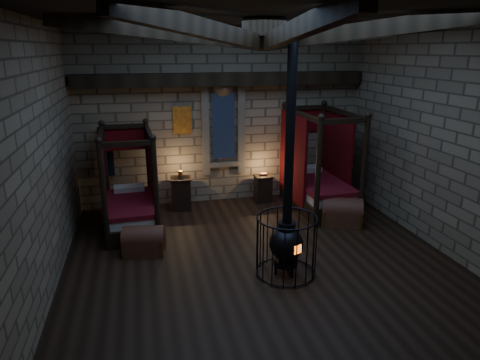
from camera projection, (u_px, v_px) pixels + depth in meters
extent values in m
cube|color=black|center=(261.00, 261.00, 7.85)|extent=(7.00, 7.00, 0.01)
cube|color=#847054|center=(223.00, 118.00, 10.49)|extent=(7.00, 0.02, 4.20)
cube|color=#847054|center=(366.00, 233.00, 3.97)|extent=(7.00, 0.02, 4.20)
cube|color=#847054|center=(40.00, 162.00, 6.47)|extent=(0.02, 7.00, 4.20)
cube|color=#847054|center=(442.00, 140.00, 7.99)|extent=(0.02, 7.00, 4.20)
cube|color=black|center=(264.00, 17.00, 6.61)|extent=(7.00, 7.00, 0.01)
cube|color=black|center=(224.00, 79.00, 10.04)|extent=(6.86, 0.35, 0.30)
cylinder|color=black|center=(264.00, 28.00, 6.65)|extent=(0.70, 0.70, 0.25)
cube|color=black|center=(223.00, 127.00, 10.50)|extent=(0.55, 0.04, 1.60)
cube|color=maroon|center=(182.00, 120.00, 10.23)|extent=(0.45, 0.03, 0.65)
cube|color=black|center=(106.00, 152.00, 9.92)|extent=(0.30, 0.10, 1.15)
cube|color=black|center=(330.00, 140.00, 11.14)|extent=(0.30, 0.10, 1.15)
cube|color=black|center=(132.00, 221.00, 9.26)|extent=(1.13, 2.05, 0.35)
cube|color=beige|center=(131.00, 209.00, 9.18)|extent=(1.01, 1.89, 0.21)
cube|color=maroon|center=(131.00, 203.00, 9.14)|extent=(1.07, 1.93, 0.10)
cube|color=beige|center=(129.00, 188.00, 9.78)|extent=(0.69, 0.37, 0.13)
cube|color=#61080A|center=(125.00, 139.00, 9.69)|extent=(1.06, 0.10, 0.53)
cylinder|color=black|center=(104.00, 198.00, 7.98)|extent=(0.11, 0.11, 2.12)
cylinder|color=black|center=(106.00, 171.00, 9.76)|extent=(0.11, 0.11, 2.12)
cylinder|color=black|center=(156.00, 194.00, 8.23)|extent=(0.11, 0.11, 2.12)
cylinder|color=black|center=(149.00, 168.00, 10.01)|extent=(0.11, 0.11, 2.12)
cube|color=#61080A|center=(104.00, 177.00, 9.11)|extent=(0.12, 1.45, 1.88)
cube|color=#61080A|center=(152.00, 174.00, 9.38)|extent=(0.12, 1.45, 1.88)
cube|color=black|center=(318.00, 200.00, 10.45)|extent=(1.21, 2.26, 0.39)
cube|color=beige|center=(318.00, 188.00, 10.36)|extent=(1.07, 2.08, 0.24)
cube|color=maroon|center=(319.00, 183.00, 10.31)|extent=(1.14, 2.13, 0.11)
cube|color=beige|center=(306.00, 169.00, 11.04)|extent=(0.76, 0.39, 0.15)
cube|color=#61080A|center=(304.00, 120.00, 10.94)|extent=(1.18, 0.08, 0.59)
cylinder|color=black|center=(318.00, 175.00, 9.03)|extent=(0.12, 0.12, 2.36)
cylinder|color=black|center=(283.00, 152.00, 11.02)|extent=(0.12, 0.12, 2.36)
cylinder|color=black|center=(364.00, 172.00, 9.29)|extent=(0.12, 0.12, 2.36)
cylinder|color=black|center=(322.00, 150.00, 11.28)|extent=(0.12, 0.12, 2.36)
cube|color=#61080A|center=(293.00, 157.00, 10.30)|extent=(0.10, 1.61, 2.09)
cube|color=#61080A|center=(336.00, 154.00, 10.57)|extent=(0.10, 1.61, 2.09)
cube|color=#5E2D1D|center=(144.00, 246.00, 8.12)|extent=(0.84, 0.60, 0.32)
cylinder|color=#5E2D1D|center=(144.00, 238.00, 8.07)|extent=(0.84, 0.60, 0.47)
cube|color=olive|center=(125.00, 246.00, 8.10)|extent=(0.13, 0.49, 0.34)
cube|color=olive|center=(163.00, 245.00, 8.13)|extent=(0.13, 0.49, 0.34)
cube|color=#5E2D1D|center=(341.00, 217.00, 9.43)|extent=(1.00, 0.82, 0.36)
cylinder|color=#5E2D1D|center=(342.00, 210.00, 9.37)|extent=(1.00, 0.82, 0.53)
cube|color=olive|center=(323.00, 216.00, 9.49)|extent=(0.26, 0.53, 0.38)
cube|color=olive|center=(360.00, 218.00, 9.37)|extent=(0.26, 0.53, 0.38)
cube|color=black|center=(181.00, 194.00, 10.31)|extent=(0.48, 0.46, 0.75)
cube|color=black|center=(181.00, 178.00, 10.19)|extent=(0.53, 0.51, 0.04)
cylinder|color=olive|center=(180.00, 174.00, 10.16)|extent=(0.11, 0.11, 0.17)
cube|color=black|center=(263.00, 189.00, 10.85)|extent=(0.39, 0.38, 0.65)
cube|color=black|center=(263.00, 176.00, 10.75)|extent=(0.43, 0.41, 0.04)
cube|color=#5E2D1D|center=(263.00, 174.00, 10.73)|extent=(0.17, 0.12, 0.05)
cylinder|color=black|center=(286.00, 262.00, 7.35)|extent=(0.42, 0.42, 0.10)
sphere|color=black|center=(286.00, 244.00, 7.25)|extent=(0.58, 0.58, 0.58)
cylinder|color=black|center=(287.00, 227.00, 7.16)|extent=(0.29, 0.29, 0.15)
cube|color=#FF5914|center=(298.00, 249.00, 7.03)|extent=(0.14, 0.08, 0.15)
cylinder|color=black|center=(290.00, 132.00, 6.68)|extent=(0.16, 0.16, 3.11)
torus|color=black|center=(285.00, 271.00, 7.41)|extent=(1.03, 1.03, 0.03)
torus|color=black|center=(287.00, 218.00, 7.11)|extent=(1.03, 1.03, 0.03)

